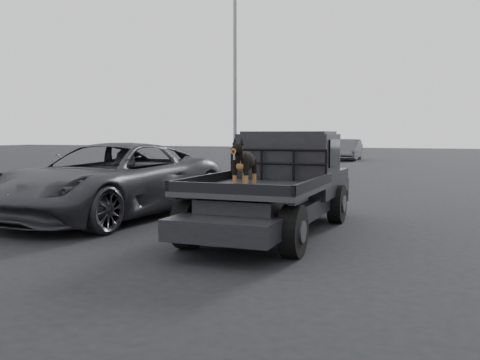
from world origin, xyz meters
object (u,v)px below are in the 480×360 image
at_px(distant_car_a, 348,150).
at_px(floodlight_near, 235,14).
at_px(flatbed_ute, 274,207).
at_px(parked_suv, 111,180).
at_px(dog, 245,165).

bearing_deg(distant_car_a, floodlight_near, -112.81).
relative_size(flatbed_ute, distant_car_a, 1.28).
relative_size(flatbed_ute, floodlight_near, 0.38).
height_order(flatbed_ute, parked_suv, parked_suv).
bearing_deg(distant_car_a, flatbed_ute, -84.60).
bearing_deg(distant_car_a, parked_suv, -92.65).
relative_size(parked_suv, floodlight_near, 0.40).
bearing_deg(parked_suv, dog, -22.79).
bearing_deg(dog, parked_suv, 152.66).
height_order(flatbed_ute, floodlight_near, floodlight_near).
bearing_deg(floodlight_near, dog, -67.76).
relative_size(dog, distant_car_a, 0.18).
relative_size(flatbed_ute, parked_suv, 0.96).
bearing_deg(parked_suv, flatbed_ute, -2.58).
distance_m(flatbed_ute, floodlight_near, 19.20).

